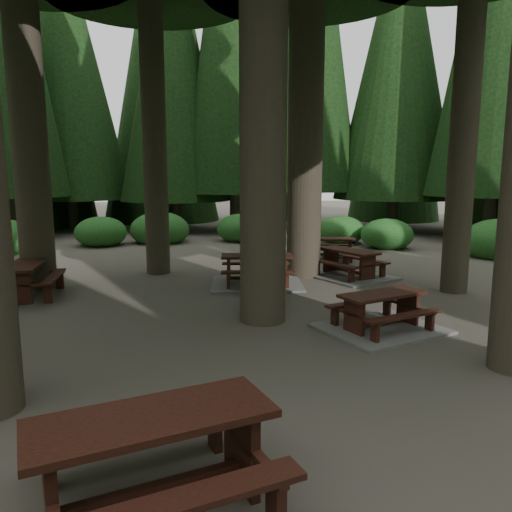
{
  "coord_description": "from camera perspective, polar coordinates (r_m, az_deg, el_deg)",
  "views": [
    {
      "loc": [
        -0.32,
        -8.73,
        2.72
      ],
      "look_at": [
        0.75,
        0.93,
        1.1
      ],
      "focal_mm": 35.0,
      "sensor_mm": 36.0,
      "label": 1
    }
  ],
  "objects": [
    {
      "name": "shrub_ring",
      "position": [
        9.82,
        -0.18,
        -4.21
      ],
      "size": [
        23.86,
        24.64,
        1.49
      ],
      "color": "#266322",
      "rests_on": "ground"
    },
    {
      "name": "picnic_table_d",
      "position": [
        15.98,
        8.42,
        1.22
      ],
      "size": [
        1.82,
        1.59,
        0.69
      ],
      "rotation": [
        0.0,
        0.0,
        -0.22
      ],
      "color": "black",
      "rests_on": "ground"
    },
    {
      "name": "ground",
      "position": [
        9.15,
        -4.09,
        -7.85
      ],
      "size": [
        80.0,
        80.0,
        0.0
      ],
      "primitive_type": "plane",
      "color": "#585148",
      "rests_on": "ground"
    },
    {
      "name": "picnic_table_b",
      "position": [
        12.15,
        -24.84,
        -1.95
      ],
      "size": [
        1.54,
        1.85,
        0.75
      ],
      "rotation": [
        0.0,
        0.0,
        1.66
      ],
      "color": "black",
      "rests_on": "ground"
    },
    {
      "name": "picnic_table_a",
      "position": [
        9.05,
        14.15,
        -6.91
      ],
      "size": [
        2.46,
        2.27,
        0.67
      ],
      "rotation": [
        0.0,
        0.0,
        0.39
      ],
      "color": "gray",
      "rests_on": "ground"
    },
    {
      "name": "picnic_table_c",
      "position": [
        12.27,
        0.08,
        -2.15
      ],
      "size": [
        2.31,
        1.96,
        0.75
      ],
      "rotation": [
        0.0,
        0.0,
        -0.07
      ],
      "color": "gray",
      "rests_on": "ground"
    },
    {
      "name": "picnic_table_f",
      "position": [
        13.41,
        10.52,
        -1.35
      ],
      "size": [
        2.57,
        2.73,
        0.73
      ],
      "rotation": [
        0.0,
        0.0,
        -1.08
      ],
      "color": "gray",
      "rests_on": "ground"
    },
    {
      "name": "picnic_table_e",
      "position": [
        4.35,
        -11.67,
        -20.62
      ],
      "size": [
        2.34,
        2.11,
        0.84
      ],
      "rotation": [
        0.0,
        0.0,
        0.34
      ],
      "color": "black",
      "rests_on": "ground"
    }
  ]
}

